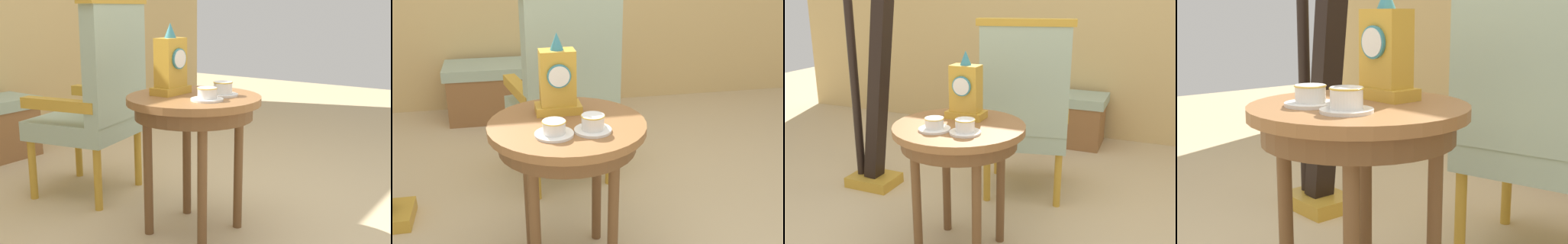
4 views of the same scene
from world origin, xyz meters
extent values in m
plane|color=tan|center=(0.00, 0.00, 0.00)|extent=(10.00, 10.00, 0.00)
cylinder|color=brown|center=(-0.09, 0.05, 0.66)|extent=(0.63, 0.63, 0.03)
cylinder|color=brown|center=(-0.09, 0.05, 0.61)|extent=(0.56, 0.56, 0.07)
cylinder|color=brown|center=(0.07, 0.21, 0.32)|extent=(0.04, 0.04, 0.64)
cylinder|color=brown|center=(-0.25, 0.21, 0.32)|extent=(0.04, 0.04, 0.64)
cylinder|color=brown|center=(-0.25, -0.10, 0.32)|extent=(0.04, 0.04, 0.64)
cylinder|color=brown|center=(0.07, -0.10, 0.32)|extent=(0.04, 0.04, 0.64)
cylinder|color=white|center=(-0.16, -0.07, 0.68)|extent=(0.15, 0.15, 0.01)
cylinder|color=white|center=(-0.16, -0.07, 0.71)|extent=(0.09, 0.09, 0.05)
torus|color=gold|center=(-0.16, -0.07, 0.73)|extent=(0.09, 0.09, 0.00)
cylinder|color=white|center=(-0.01, -0.06, 0.68)|extent=(0.14, 0.14, 0.01)
cylinder|color=white|center=(-0.01, -0.06, 0.72)|extent=(0.09, 0.09, 0.06)
torus|color=gold|center=(-0.01, -0.06, 0.74)|extent=(0.09, 0.09, 0.00)
cube|color=gold|center=(-0.11, 0.17, 0.69)|extent=(0.19, 0.11, 0.04)
cube|color=gold|center=(-0.11, 0.17, 0.83)|extent=(0.14, 0.09, 0.23)
cylinder|color=teal|center=(-0.11, 0.12, 0.85)|extent=(0.10, 0.01, 0.10)
cylinder|color=white|center=(-0.11, 0.12, 0.85)|extent=(0.08, 0.00, 0.08)
cone|color=teal|center=(-0.11, 0.17, 0.98)|extent=(0.06, 0.06, 0.07)
cube|color=#9EB299|center=(-0.01, 0.89, 0.41)|extent=(0.62, 0.62, 0.11)
cube|color=#9EB299|center=(0.04, 0.67, 0.78)|extent=(0.53, 0.20, 0.64)
cube|color=gold|center=(0.04, 0.67, 1.12)|extent=(0.57, 0.22, 0.04)
cube|color=gold|center=(0.22, 0.94, 0.57)|extent=(0.17, 0.47, 0.06)
cube|color=gold|center=(-0.23, 0.84, 0.57)|extent=(0.17, 0.47, 0.06)
cylinder|color=gold|center=(0.16, 1.15, 0.18)|extent=(0.04, 0.04, 0.35)
cylinder|color=gold|center=(-0.27, 1.06, 0.18)|extent=(0.04, 0.04, 0.35)
cylinder|color=gold|center=(0.25, 0.72, 0.18)|extent=(0.04, 0.04, 0.35)
cylinder|color=gold|center=(-0.18, 0.63, 0.18)|extent=(0.04, 0.04, 0.35)
camera|label=1|loc=(-2.01, -1.31, 1.08)|focal=47.01mm
camera|label=2|loc=(-0.35, -1.66, 1.37)|focal=43.30mm
camera|label=3|loc=(0.77, -1.73, 1.28)|focal=39.99mm
camera|label=4|loc=(1.09, -0.93, 0.93)|focal=50.36mm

